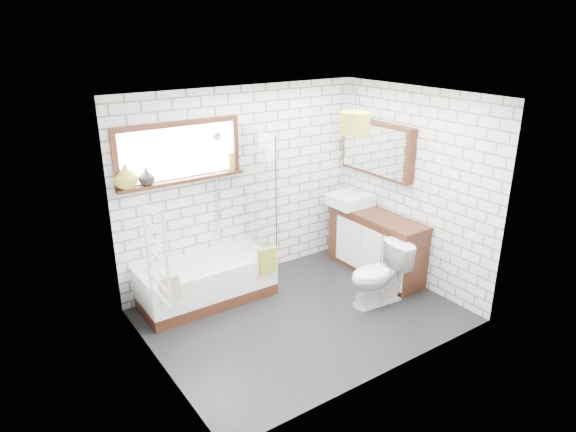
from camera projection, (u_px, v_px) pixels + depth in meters
floor at (303, 316)px, 5.98m from camera, size 3.40×2.60×0.01m
ceiling at (305, 97)px, 5.09m from camera, size 3.40×2.60×0.01m
wall_back at (244, 185)px, 6.54m from camera, size 3.40×0.01×2.50m
wall_front at (391, 257)px, 4.53m from camera, size 3.40×0.01×2.50m
wall_left at (152, 252)px, 4.63m from camera, size 0.01×2.60×2.50m
wall_right at (413, 188)px, 6.44m from camera, size 0.01×2.60×2.50m
window at (180, 153)px, 5.87m from camera, size 1.52×0.16×0.68m
towel_radiator at (157, 256)px, 4.67m from camera, size 0.06×0.52×1.00m
mirror_cabinet at (377, 149)px, 6.72m from camera, size 0.16×1.20×0.70m
shower_riser at (217, 184)px, 6.26m from camera, size 0.02×0.02×1.30m
bathtub at (207, 281)px, 6.22m from camera, size 1.60×0.70×0.52m
shower_screen at (260, 191)px, 6.28m from camera, size 0.02×0.72×1.50m
towel_green at (267, 261)px, 6.21m from camera, size 0.24×0.07×0.33m
towel_beige at (170, 289)px, 5.54m from camera, size 0.22×0.06×0.29m
vanity at (376, 244)px, 6.87m from camera, size 0.48×1.47×0.84m
basin at (350, 200)px, 7.04m from camera, size 0.53×0.47×0.16m
tap at (359, 194)px, 7.10m from camera, size 0.04×0.04×0.17m
toilet at (379, 275)px, 6.12m from camera, size 0.48×0.77×0.75m
vase_olive at (126, 178)px, 5.56m from camera, size 0.30×0.30×0.27m
vase_dark at (147, 178)px, 5.70m from camera, size 0.21×0.21×0.19m
bottle at (232, 163)px, 6.26m from camera, size 0.07×0.07×0.22m
pendant at (355, 123)px, 5.97m from camera, size 0.36×0.36×0.26m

